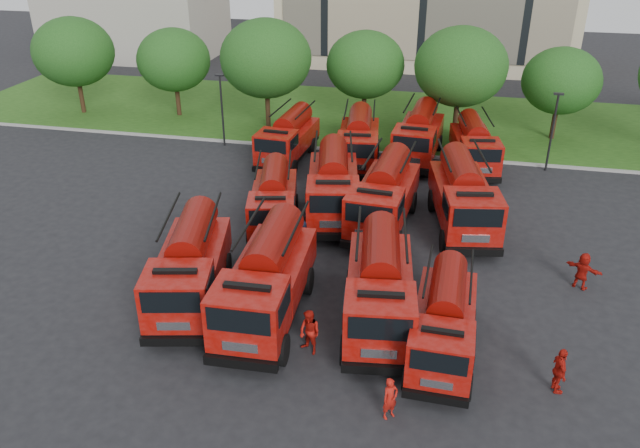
% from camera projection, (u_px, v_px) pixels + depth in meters
% --- Properties ---
extents(ground, '(140.00, 140.00, 0.00)m').
position_uv_depth(ground, '(303.00, 292.00, 27.82)').
color(ground, black).
rests_on(ground, ground).
extents(lawn, '(70.00, 16.00, 0.12)m').
position_uv_depth(lawn, '(379.00, 117.00, 50.38)').
color(lawn, '#1C4512').
rests_on(lawn, ground).
extents(curb, '(70.00, 0.30, 0.14)m').
position_uv_depth(curb, '(364.00, 152.00, 43.34)').
color(curb, gray).
rests_on(curb, ground).
extents(side_building, '(18.00, 12.00, 10.00)m').
position_uv_depth(side_building, '(135.00, 9.00, 69.45)').
color(side_building, gray).
rests_on(side_building, ground).
extents(tree_0, '(6.30, 6.30, 7.70)m').
position_uv_depth(tree_0, '(73.00, 52.00, 49.19)').
color(tree_0, '#382314').
rests_on(tree_0, ground).
extents(tree_1, '(5.71, 5.71, 6.98)m').
position_uv_depth(tree_1, '(174.00, 60.00, 48.76)').
color(tree_1, '#382314').
rests_on(tree_1, ground).
extents(tree_2, '(6.72, 6.72, 8.22)m').
position_uv_depth(tree_2, '(266.00, 58.00, 45.57)').
color(tree_2, '#382314').
rests_on(tree_2, ground).
extents(tree_3, '(5.88, 5.88, 7.19)m').
position_uv_depth(tree_3, '(365.00, 65.00, 46.72)').
color(tree_3, '#382314').
rests_on(tree_3, ground).
extents(tree_4, '(6.55, 6.55, 8.01)m').
position_uv_depth(tree_4, '(461.00, 67.00, 43.84)').
color(tree_4, '#382314').
rests_on(tree_4, ground).
extents(tree_5, '(5.46, 5.46, 6.68)m').
position_uv_depth(tree_5, '(561.00, 81.00, 43.78)').
color(tree_5, '#382314').
rests_on(tree_5, ground).
extents(lamp_post_0, '(0.60, 0.25, 5.11)m').
position_uv_depth(lamp_post_0, '(222.00, 106.00, 43.33)').
color(lamp_post_0, black).
rests_on(lamp_post_0, ground).
extents(lamp_post_1, '(0.60, 0.25, 5.11)m').
position_uv_depth(lamp_post_1, '(553.00, 128.00, 39.16)').
color(lamp_post_1, black).
rests_on(lamp_post_1, ground).
extents(fire_truck_0, '(4.18, 7.93, 3.44)m').
position_uv_depth(fire_truck_0, '(190.00, 265.00, 26.50)').
color(fire_truck_0, black).
rests_on(fire_truck_0, ground).
extents(fire_truck_1, '(3.14, 8.01, 3.60)m').
position_uv_depth(fire_truck_1, '(267.00, 279.00, 25.38)').
color(fire_truck_1, black).
rests_on(fire_truck_1, ground).
extents(fire_truck_2, '(3.55, 7.86, 3.46)m').
position_uv_depth(fire_truck_2, '(380.00, 286.00, 25.05)').
color(fire_truck_2, black).
rests_on(fire_truck_2, ground).
extents(fire_truck_3, '(2.53, 6.52, 2.94)m').
position_uv_depth(fire_truck_3, '(444.00, 321.00, 23.40)').
color(fire_truck_3, black).
rests_on(fire_truck_3, ground).
extents(fire_truck_4, '(3.74, 7.03, 3.04)m').
position_uv_depth(fire_truck_4, '(274.00, 199.00, 32.87)').
color(fire_truck_4, black).
rests_on(fire_truck_4, ground).
extents(fire_truck_5, '(4.09, 8.12, 3.53)m').
position_uv_depth(fire_truck_5, '(333.00, 185.00, 33.94)').
color(fire_truck_5, black).
rests_on(fire_truck_5, ground).
extents(fire_truck_6, '(3.30, 7.90, 3.51)m').
position_uv_depth(fire_truck_6, '(384.00, 195.00, 32.84)').
color(fire_truck_6, black).
rests_on(fire_truck_6, ground).
extents(fire_truck_7, '(4.02, 8.17, 3.56)m').
position_uv_depth(fire_truck_7, '(463.00, 196.00, 32.62)').
color(fire_truck_7, black).
rests_on(fire_truck_7, ground).
extents(fire_truck_8, '(2.95, 7.15, 3.19)m').
position_uv_depth(fire_truck_8, '(288.00, 137.00, 41.39)').
color(fire_truck_8, black).
rests_on(fire_truck_8, ground).
extents(fire_truck_9, '(3.40, 7.61, 3.35)m').
position_uv_depth(fire_truck_9, '(359.00, 140.00, 40.62)').
color(fire_truck_9, black).
rests_on(fire_truck_9, ground).
extents(fire_truck_10, '(3.15, 7.69, 3.43)m').
position_uv_depth(fire_truck_10, '(419.00, 135.00, 41.50)').
color(fire_truck_10, black).
rests_on(fire_truck_10, ground).
extents(fire_truck_11, '(3.38, 7.09, 3.10)m').
position_uv_depth(fire_truck_11, '(474.00, 145.00, 40.17)').
color(fire_truck_11, black).
rests_on(fire_truck_11, ground).
extents(firefighter_0, '(0.71, 0.71, 1.59)m').
position_uv_depth(firefighter_0, '(389.00, 416.00, 21.04)').
color(firefighter_0, '#A5130C').
rests_on(firefighter_0, ground).
extents(firefighter_1, '(1.03, 0.90, 1.86)m').
position_uv_depth(firefighter_1, '(310.00, 352.00, 24.08)').
color(firefighter_1, '#A5130C').
rests_on(firefighter_1, ground).
extents(firefighter_2, '(0.78, 1.16, 1.82)m').
position_uv_depth(firefighter_2, '(555.00, 391.00, 22.15)').
color(firefighter_2, '#A5130C').
rests_on(firefighter_2, ground).
extents(firefighter_3, '(1.18, 0.64, 1.78)m').
position_uv_depth(firefighter_3, '(435.00, 372.00, 23.03)').
color(firefighter_3, black).
rests_on(firefighter_3, ground).
extents(firefighter_4, '(1.00, 0.83, 1.74)m').
position_uv_depth(firefighter_4, '(303.00, 252.00, 30.95)').
color(firefighter_4, black).
rests_on(firefighter_4, ground).
extents(firefighter_5, '(1.76, 1.41, 1.75)m').
position_uv_depth(firefighter_5, '(579.00, 287.00, 28.13)').
color(firefighter_5, '#A5130C').
rests_on(firefighter_5, ground).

